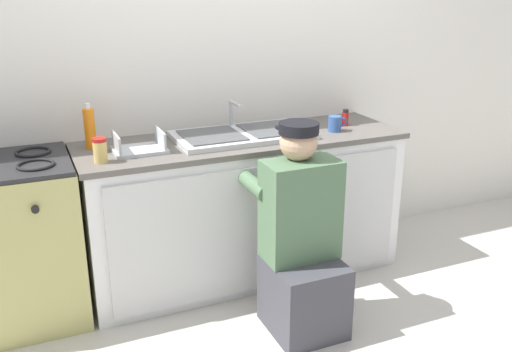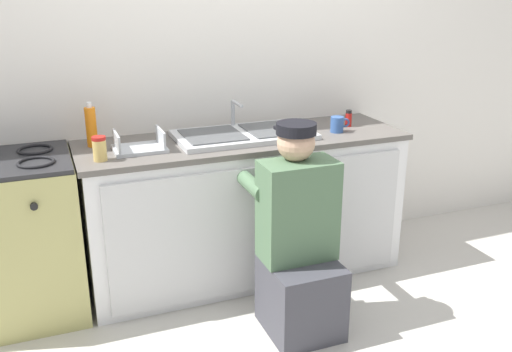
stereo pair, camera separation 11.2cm
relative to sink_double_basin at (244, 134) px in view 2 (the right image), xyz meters
name	(u,v)px [view 2 (the right image)]	position (x,y,z in m)	size (l,w,h in m)	color
ground_plane	(262,293)	(0.00, -0.30, -0.90)	(12.00, 12.00, 0.00)	beige
back_wall	(224,66)	(0.00, 0.35, 0.35)	(6.00, 0.10, 2.50)	silver
counter_cabinet	(245,210)	(0.00, -0.01, -0.48)	(1.90, 0.62, 0.85)	white
countertop	(244,140)	(0.00, 0.00, -0.04)	(1.94, 0.62, 0.03)	#5B5651
sink_double_basin	(244,134)	(0.00, 0.00, 0.00)	(0.80, 0.44, 0.19)	silver
stove_range	(18,239)	(-1.30, 0.00, -0.45)	(0.64, 0.62, 0.91)	tan
plumber_person	(298,248)	(0.05, -0.67, -0.44)	(0.42, 0.61, 1.10)	#3F3F47
spice_bottle_red	(349,118)	(0.71, 0.00, 0.03)	(0.04, 0.04, 0.10)	red
condiment_jar	(100,149)	(-0.84, -0.16, 0.05)	(0.07, 0.07, 0.13)	#DBB760
soap_bottle_orange	(91,127)	(-0.85, 0.13, 0.09)	(0.06, 0.06, 0.25)	orange
coffee_mug	(337,124)	(0.57, -0.09, 0.03)	(0.13, 0.08, 0.09)	#335699
dish_rack_tray	(140,146)	(-0.62, -0.05, 0.01)	(0.28, 0.22, 0.11)	#B2B7BC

